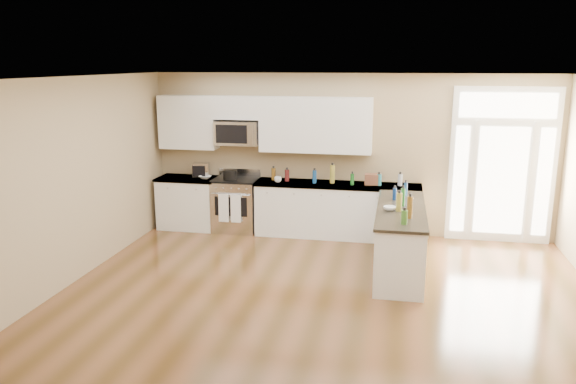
{
  "coord_description": "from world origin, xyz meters",
  "views": [
    {
      "loc": [
        0.84,
        -5.73,
        2.99
      ],
      "look_at": [
        -0.69,
        2.0,
        1.15
      ],
      "focal_mm": 35.0,
      "sensor_mm": 36.0,
      "label": 1
    }
  ],
  "objects_px": {
    "peninsula_cabinet": "(400,241)",
    "kitchen_range": "(236,204)",
    "stockpot": "(230,175)",
    "toaster_oven": "(201,170)"
  },
  "relations": [
    {
      "from": "peninsula_cabinet",
      "to": "stockpot",
      "type": "distance_m",
      "value": 3.32
    },
    {
      "from": "peninsula_cabinet",
      "to": "kitchen_range",
      "type": "bearing_deg",
      "value": 153.49
    },
    {
      "from": "stockpot",
      "to": "peninsula_cabinet",
      "type": "bearing_deg",
      "value": -24.43
    },
    {
      "from": "stockpot",
      "to": "kitchen_range",
      "type": "bearing_deg",
      "value": 55.04
    },
    {
      "from": "peninsula_cabinet",
      "to": "toaster_oven",
      "type": "bearing_deg",
      "value": 156.35
    },
    {
      "from": "kitchen_range",
      "to": "stockpot",
      "type": "bearing_deg",
      "value": -124.96
    },
    {
      "from": "peninsula_cabinet",
      "to": "kitchen_range",
      "type": "distance_m",
      "value": 3.25
    },
    {
      "from": "toaster_oven",
      "to": "kitchen_range",
      "type": "bearing_deg",
      "value": -20.29
    },
    {
      "from": "peninsula_cabinet",
      "to": "stockpot",
      "type": "relative_size",
      "value": 9.38
    },
    {
      "from": "peninsula_cabinet",
      "to": "stockpot",
      "type": "bearing_deg",
      "value": 155.57
    }
  ]
}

